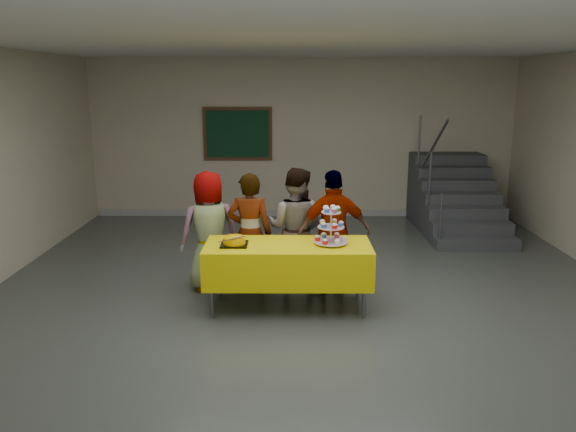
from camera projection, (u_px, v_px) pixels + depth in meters
name	position (u px, v px, depth m)	size (l,w,h in m)	color
room_shell	(312.00, 125.00, 5.66)	(10.00, 10.04, 3.02)	#4C514C
bake_table	(288.00, 262.00, 6.39)	(1.88, 0.78, 0.77)	#595960
cupcake_stand	(331.00, 228.00, 6.30)	(0.38, 0.38, 0.44)	silver
bear_cake	(234.00, 240.00, 6.29)	(0.32, 0.36, 0.12)	black
schoolchild_a	(210.00, 231.00, 6.99)	(0.73, 0.48, 1.50)	slate
schoolchild_b	(250.00, 233.00, 6.87)	(0.55, 0.36, 1.50)	slate
schoolchild_c	(295.00, 228.00, 7.06)	(0.74, 0.58, 1.53)	slate
schoolchild_d	(334.00, 232.00, 6.85)	(0.90, 0.37, 1.54)	slate
staircase	(453.00, 201.00, 10.03)	(1.30, 2.40, 2.04)	#424447
noticeboard	(238.00, 134.00, 10.60)	(1.30, 0.05, 1.00)	#472B16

